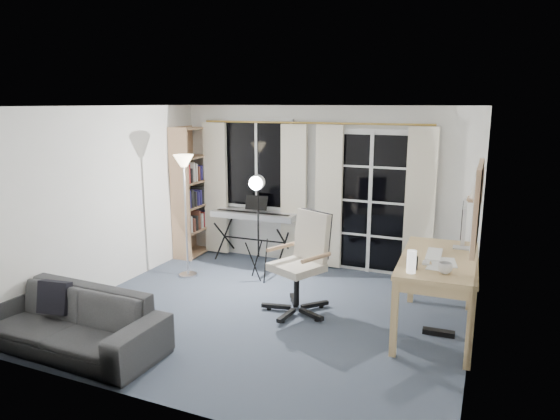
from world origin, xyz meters
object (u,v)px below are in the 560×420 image
Objects in this scene: office_chair at (305,253)px; monitor at (464,221)px; torchiere_lamp at (184,179)px; keyboard_piano at (254,216)px; mug at (445,267)px; sofa at (68,312)px; bookshelf at (193,194)px; studio_light at (257,195)px; desk at (439,267)px.

monitor is at bearing 40.22° from office_chair.
keyboard_piano is at bearing 57.80° from torchiere_lamp.
torchiere_lamp is 3.72m from mug.
monitor reaches higher than office_chair.
keyboard_piano reaches higher than sofa.
bookshelf reaches higher than mug.
studio_light reaches higher than keyboard_piano.
mug is (3.56, -0.93, -0.50)m from torchiere_lamp.
sofa is (0.12, -2.30, -1.01)m from torchiere_lamp.
desk is 0.64m from monitor.
bookshelf reaches higher than desk.
torchiere_lamp is 1.30m from keyboard_piano.
monitor is (1.70, 0.46, 0.45)m from office_chair.
torchiere_lamp is 3.55m from desk.
studio_light is 2.54× the size of monitor.
bookshelf is 15.22× the size of mug.
studio_light is at bearing 170.35° from office_chair.
sofa is (-0.48, -3.25, -0.34)m from keyboard_piano.
torchiere_lamp is 2.13m from office_chair.
desk is at bearing 25.52° from office_chair.
office_chair is 1.69m from mug.
monitor is (3.66, 0.02, -0.25)m from torchiere_lamp.
monitor reaches higher than desk.
desk is at bearing -7.16° from torchiere_lamp.
keyboard_piano is 0.88× the size of studio_light.
office_chair reaches higher than mug.
sofa is (-1.84, -1.85, -0.31)m from office_chair.
torchiere_lamp is 1.10× the size of desk.
torchiere_lamp is 1.05m from studio_light.
sofa is at bearing -153.05° from desk.
office_chair is at bearing -45.18° from studio_light.
monitor is 4.40× the size of mug.
office_chair is at bearing -47.27° from keyboard_piano.
bookshelf is at bearing 141.19° from studio_light.
bookshelf reaches higher than sofa.
keyboard_piano is at bearing -6.76° from bookshelf.
keyboard_piano is at bearing 160.92° from monitor.
torchiere_lamp reaches higher than keyboard_piano.
bookshelf is 1.36× the size of studio_light.
studio_light reaches higher than monitor.
bookshelf is 4.33m from monitor.
bookshelf reaches higher than office_chair.
studio_light is at bearing -61.97° from keyboard_piano.
bookshelf reaches higher than keyboard_piano.
office_chair is 2.63m from sofa.
torchiere_lamp reaches higher than sofa.
studio_light is 2.57m from desk.
torchiere_lamp is at bearing -167.98° from office_chair.
keyboard_piano is 3.30m from sofa.
keyboard_piano is at bearing 159.24° from office_chair.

